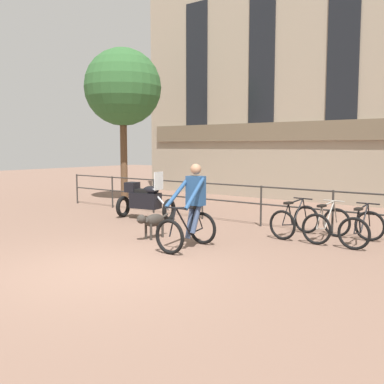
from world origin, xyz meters
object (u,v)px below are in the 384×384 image
Objects in this scene: parked_bicycle_near_lamp at (295,221)px; parked_bicycle_mid_right at (362,228)px; dog at (152,221)px; parked_motorcycle at (145,199)px; parked_bicycle_mid_left at (327,224)px; cyclist_with_bike at (191,210)px.

parked_bicycle_mid_right is (1.51, -0.00, 0.00)m from parked_bicycle_near_lamp.
dog is at bearing 28.97° from parked_bicycle_mid_right.
parked_bicycle_near_lamp is (4.38, 0.36, -0.20)m from parked_motorcycle.
parked_motorcycle is 5.15m from parked_bicycle_mid_left.
parked_bicycle_mid_right is at bearing 29.18° from dog.
dog is 3.83m from parked_bicycle_mid_left.
cyclist_with_bike reaches higher than parked_bicycle_mid_right.
parked_motorcycle is at bearing 6.09° from parked_bicycle_mid_left.
parked_bicycle_near_lamp is 0.75m from parked_bicycle_mid_left.
cyclist_with_bike is 1.50× the size of parked_bicycle_mid_left.
parked_bicycle_mid_right is at bearing 39.31° from cyclist_with_bike.
cyclist_with_bike is 1.29m from dog.
dog is 0.58× the size of parked_motorcycle.
parked_bicycle_mid_left is (0.75, -0.00, 0.00)m from parked_bicycle_near_lamp.
cyclist_with_bike is 3.06m from parked_bicycle_mid_left.
parked_motorcycle reaches higher than dog.
parked_bicycle_mid_left reaches higher than dog.
parked_bicycle_mid_right is (5.89, 0.36, -0.20)m from parked_motorcycle.
parked_bicycle_mid_right is at bearing -177.92° from parked_bicycle_mid_left.
cyclist_with_bike is at bearing 69.18° from parked_bicycle_near_lamp.
parked_bicycle_mid_left and parked_bicycle_mid_right have the same top height.
dog is 0.91× the size of parked_bicycle_mid_right.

